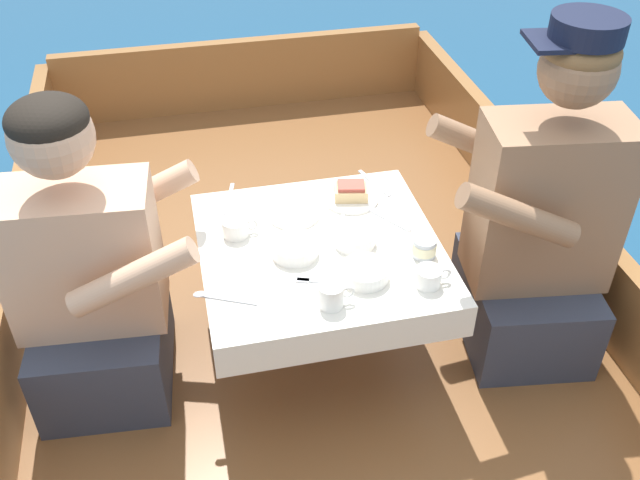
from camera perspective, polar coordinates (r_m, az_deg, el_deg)
name	(u,v)px	position (r m, az deg, el deg)	size (l,w,h in m)	color
ground_plane	(326,432)	(2.47, 0.49, -15.08)	(60.00, 60.00, 0.00)	navy
boat_deck	(326,403)	(2.35, 0.51, -12.88)	(1.91, 3.72, 0.30)	brown
gunwale_starboard	(608,292)	(2.46, 22.06, -3.84)	(0.06, 3.72, 0.30)	#936033
bow_coaming	(243,74)	(3.62, -6.19, 13.09)	(1.79, 0.06, 0.34)	#936033
cockpit_table	(320,259)	(2.05, 0.00, -1.51)	(0.68, 0.67, 0.42)	#B2B2B7
person_port	(92,283)	(2.06, -17.80, -3.29)	(0.55, 0.47, 0.94)	#333847
person_starboard	(539,229)	(2.17, 17.09, 0.81)	(0.56, 0.50, 1.06)	#333847
plate_sandwich	(351,198)	(2.20, 2.47, 3.35)	(0.17, 0.17, 0.01)	white
plate_bread	(294,214)	(2.13, -2.11, 2.05)	(0.15, 0.15, 0.01)	white
sandwich	(351,191)	(2.18, 2.49, 3.95)	(0.11, 0.09, 0.05)	#E0BC7F
bowl_port_near	(365,272)	(1.90, 3.64, -2.54)	(0.13, 0.13, 0.04)	white
bowl_starboard_near	(355,237)	(2.01, 2.80, 0.24)	(0.12, 0.12, 0.04)	white
bowl_center_far	(295,248)	(1.97, -2.04, -0.62)	(0.13, 0.13, 0.04)	white
coffee_cup_port	(332,295)	(1.81, 0.94, -4.42)	(0.09, 0.07, 0.07)	white
coffee_cup_starboard	(429,277)	(1.89, 8.71, -2.92)	(0.10, 0.07, 0.05)	white
coffee_cup_center	(236,227)	(2.05, -6.75, 1.02)	(0.10, 0.08, 0.05)	white
tin_can	(424,248)	(1.98, 8.34, -0.60)	(0.07, 0.07, 0.05)	silver
utensil_spoon_port	(380,215)	(2.14, 4.85, 2.01)	(0.11, 0.15, 0.01)	silver
utensil_knife_starboard	(229,199)	(2.22, -7.27, 3.29)	(0.05, 0.17, 0.00)	silver
utensil_fork_port	(322,281)	(1.89, 0.16, -3.33)	(0.17, 0.07, 0.00)	silver
utensil_spoon_starboard	(215,297)	(1.87, -8.39, -4.52)	(0.16, 0.08, 0.01)	silver
utensil_knife_port	(374,183)	(2.28, 4.36, 4.57)	(0.06, 0.17, 0.00)	silver
utensil_fork_starboard	(342,218)	(2.12, 1.77, 1.76)	(0.10, 0.16, 0.00)	silver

